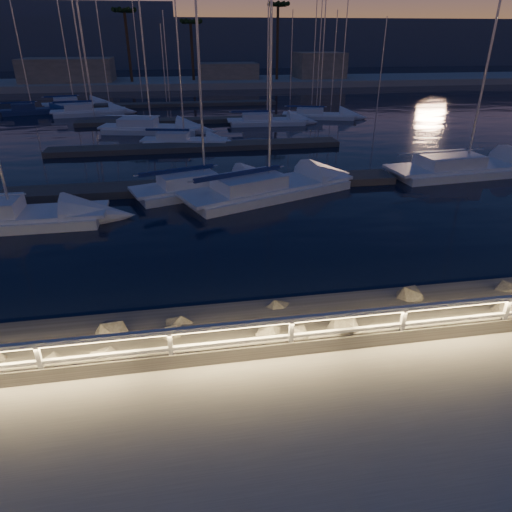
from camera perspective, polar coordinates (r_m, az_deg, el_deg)
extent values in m
plane|color=#A6A296|center=(11.84, -0.49, -12.41)|extent=(400.00, 400.00, 0.00)
cube|color=#A6A296|center=(10.11, 1.97, -21.57)|extent=(240.00, 5.00, 0.20)
cube|color=slate|center=(13.21, -1.55, -9.44)|extent=(240.00, 3.45, 1.29)
plane|color=black|center=(89.53, -9.34, 20.60)|extent=(320.00, 320.00, 0.00)
plane|color=black|center=(12.62, -0.47, -16.68)|extent=(400.00, 400.00, 0.00)
cube|color=silver|center=(11.98, -25.40, -11.88)|extent=(0.11, 0.11, 1.00)
cube|color=silver|center=(11.46, -10.62, -11.29)|extent=(0.11, 0.11, 1.00)
cube|color=silver|center=(11.71, 4.41, -9.94)|extent=(0.11, 0.11, 1.00)
cube|color=silver|center=(12.68, 17.83, -8.16)|extent=(0.11, 0.11, 1.00)
cube|color=silver|center=(14.24, 28.73, -6.36)|extent=(0.11, 0.11, 1.00)
cube|color=silver|center=(11.25, -0.51, -8.42)|extent=(44.00, 0.12, 0.12)
cube|color=silver|center=(11.54, -0.50, -10.46)|extent=(44.00, 0.09, 0.09)
cube|color=#F6CC6F|center=(11.28, -0.49, -8.81)|extent=(44.00, 0.04, 0.03)
sphere|color=slate|center=(13.72, -28.84, -10.98)|extent=(0.83, 0.83, 0.83)
sphere|color=slate|center=(12.35, 5.27, -10.59)|extent=(0.90, 0.90, 0.90)
sphere|color=slate|center=(13.10, -16.23, -10.41)|extent=(0.84, 0.84, 0.84)
sphere|color=slate|center=(15.04, -28.72, -8.90)|extent=(0.74, 0.74, 0.74)
cube|color=#5F554F|center=(26.37, -6.16, 8.75)|extent=(22.00, 2.00, 0.40)
cube|color=#5F554F|center=(36.04, -7.35, 13.37)|extent=(22.00, 2.00, 0.40)
cube|color=#5F554F|center=(47.82, -8.16, 16.43)|extent=(22.00, 2.00, 0.40)
cube|color=#5F554F|center=(59.69, -8.66, 18.27)|extent=(22.00, 2.00, 0.40)
cube|color=#A6A296|center=(83.52, -9.26, 20.51)|extent=(160.00, 14.00, 1.20)
cube|color=gray|center=(84.97, -22.39, 20.48)|extent=(14.00, 8.00, 4.00)
cube|color=gray|center=(84.91, -3.54, 21.87)|extent=(10.00, 6.00, 3.00)
cube|color=gray|center=(87.13, 7.90, 22.33)|extent=(8.00, 7.00, 4.60)
cylinder|color=#44321F|center=(81.44, -15.69, 23.95)|extent=(0.44, 0.44, 10.50)
cylinder|color=#44321F|center=(82.27, -7.99, 24.07)|extent=(0.44, 0.44, 9.00)
cylinder|color=#44321F|center=(83.03, 2.69, 25.15)|extent=(0.44, 0.44, 11.50)
cube|color=#3C485E|center=(139.21, -10.00, 24.28)|extent=(220.00, 30.00, 14.00)
cube|color=silver|center=(23.84, -28.04, 3.75)|extent=(7.76, 2.64, 0.60)
cube|color=silver|center=(23.72, -28.23, 4.60)|extent=(8.40, 2.25, 0.16)
cube|color=silver|center=(25.20, 1.63, 7.95)|extent=(9.56, 6.19, 0.61)
cube|color=silver|center=(25.09, 1.64, 8.79)|extent=(10.09, 6.06, 0.17)
cube|color=silver|center=(24.33, -0.87, 9.21)|extent=(4.12, 3.42, 0.72)
cylinder|color=#B9B9BE|center=(23.97, 1.91, 27.37)|extent=(0.13, 0.13, 15.77)
cylinder|color=#B9B9BE|center=(23.87, -2.20, 10.24)|extent=(5.30, 2.20, 0.09)
cube|color=silver|center=(25.89, -6.36, 8.30)|extent=(7.86, 4.66, 0.58)
cube|color=silver|center=(25.79, -6.40, 9.08)|extent=(8.33, 4.49, 0.16)
cube|color=silver|center=(25.34, -8.64, 9.52)|extent=(3.33, 2.66, 0.69)
cylinder|color=#B9B9BE|center=(24.70, -7.22, 23.83)|extent=(0.13, 0.13, 12.94)
cylinder|color=#B9B9BE|center=(25.05, -9.86, 10.49)|extent=(4.46, 1.51, 0.08)
cube|color=silver|center=(46.23, 1.41, 16.28)|extent=(7.24, 2.74, 0.51)
cube|color=silver|center=(46.18, 1.41, 16.68)|extent=(7.82, 2.41, 0.14)
cube|color=silver|center=(46.00, 0.14, 17.06)|extent=(2.86, 1.92, 0.61)
cylinder|color=#B9B9BE|center=(45.58, 1.51, 24.50)|extent=(0.11, 0.11, 12.38)
cylinder|color=#B9B9BE|center=(45.87, -0.50, 17.63)|extent=(4.45, 0.30, 0.07)
cube|color=silver|center=(31.99, 24.68, 9.54)|extent=(9.68, 3.97, 0.63)
cube|color=silver|center=(31.90, 24.81, 10.23)|extent=(10.42, 3.57, 0.17)
cube|color=silver|center=(31.00, 23.03, 10.93)|extent=(3.86, 2.67, 0.75)
cylinder|color=#B9B9BE|center=(31.04, 27.93, 25.02)|extent=(0.14, 0.14, 16.38)
cylinder|color=#B9B9BE|center=(30.49, 22.21, 11.97)|extent=(5.88, 0.61, 0.09)
cube|color=silver|center=(54.82, -20.11, 16.33)|extent=(7.46, 3.45, 0.61)
cube|color=silver|center=(54.76, -20.17, 16.73)|extent=(8.00, 3.18, 0.17)
cube|color=silver|center=(54.74, -21.32, 16.97)|extent=(3.03, 2.20, 0.72)
cylinder|color=#B9B9BE|center=(54.27, -21.28, 23.30)|extent=(0.13, 0.13, 12.47)
cylinder|color=#B9B9BE|center=(54.69, -21.95, 17.45)|extent=(4.45, 0.76, 0.09)
cube|color=silver|center=(37.60, -8.91, 13.72)|extent=(6.50, 3.35, 0.48)
cube|color=silver|center=(37.53, -8.94, 14.18)|extent=(6.93, 3.16, 0.13)
cube|color=silver|center=(37.65, -10.30, 14.60)|extent=(2.69, 2.03, 0.57)
cylinder|color=#B9B9BE|center=(36.83, -9.57, 22.52)|extent=(0.11, 0.11, 10.76)
cylinder|color=#B9B9BE|center=(37.67, -11.02, 15.23)|extent=(3.80, 0.90, 0.07)
cube|color=silver|center=(43.29, -12.91, 14.99)|extent=(8.73, 4.59, 0.60)
cube|color=silver|center=(43.22, -12.96, 15.49)|extent=(9.31, 4.34, 0.16)
cube|color=silver|center=(43.49, -14.54, 15.90)|extent=(3.62, 2.76, 0.71)
cylinder|color=#B9B9BE|center=(42.58, -14.04, 25.20)|extent=(0.13, 0.13, 14.44)
cylinder|color=#B9B9BE|center=(43.58, -15.37, 16.56)|extent=(5.08, 1.27, 0.09)
cube|color=silver|center=(50.27, 7.90, 16.84)|extent=(7.41, 4.26, 0.47)
cube|color=silver|center=(50.22, 7.92, 17.18)|extent=(7.87, 4.09, 0.13)
cube|color=silver|center=(50.17, 6.77, 17.58)|extent=(3.12, 2.47, 0.56)
cylinder|color=#B9B9BE|center=(49.67, 8.39, 24.24)|extent=(0.10, 0.10, 12.21)
cylinder|color=#B9B9BE|center=(50.12, 6.21, 18.09)|extent=(4.23, 1.32, 0.07)
cube|color=navy|center=(58.36, -26.10, 15.83)|extent=(6.37, 3.42, 0.51)
cube|color=navy|center=(58.32, -26.17, 16.14)|extent=(6.79, 3.24, 0.14)
cube|color=navy|center=(58.31, -27.08, 16.29)|extent=(2.65, 2.04, 0.61)
cylinder|color=#B9B9BE|center=(57.88, -27.27, 21.30)|extent=(0.11, 0.11, 10.53)
cylinder|color=#B9B9BE|center=(58.28, -27.60, 16.66)|extent=(3.70, 0.98, 0.07)
cube|color=silver|center=(62.24, -21.73, 17.08)|extent=(7.05, 4.00, 0.52)
cube|color=silver|center=(62.20, -21.78, 17.38)|extent=(7.50, 3.84, 0.14)
cube|color=silver|center=(62.09, -22.71, 17.53)|extent=(2.97, 2.33, 0.62)
cylinder|color=#B9B9BE|center=(61.77, -22.75, 22.75)|extent=(0.11, 0.11, 11.63)
cylinder|color=#B9B9BE|center=(62.01, -23.24, 17.88)|extent=(4.04, 1.23, 0.08)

